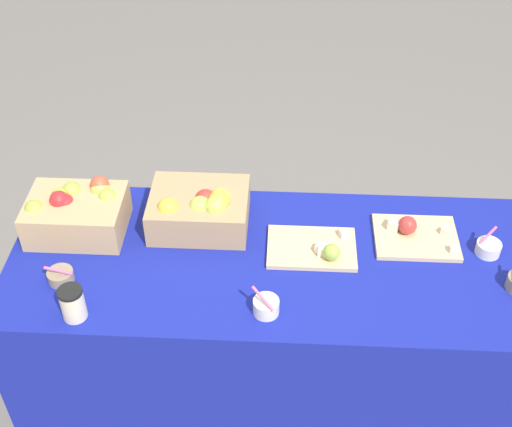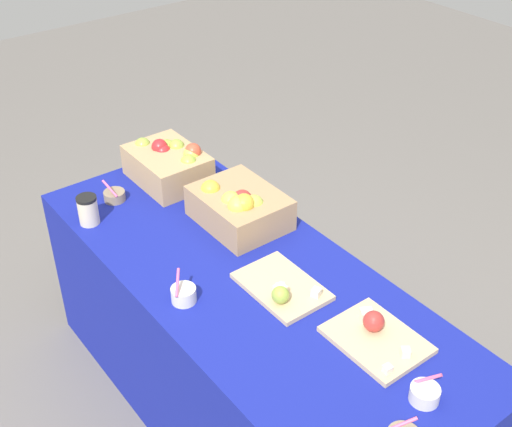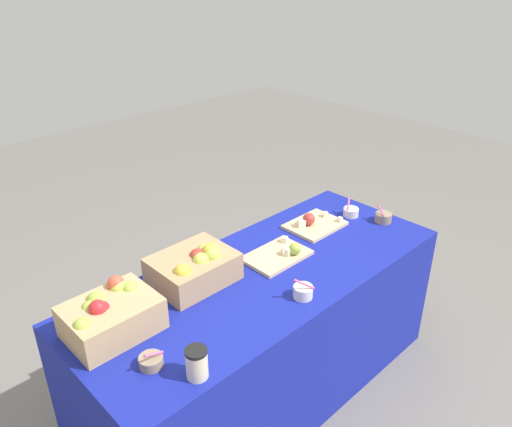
# 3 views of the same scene
# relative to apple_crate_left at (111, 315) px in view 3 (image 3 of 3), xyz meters

# --- Properties ---
(ground_plane) EXTENTS (10.00, 10.00, 0.00)m
(ground_plane) POSITION_rel_apple_crate_left_xyz_m (0.73, -0.12, -0.82)
(ground_plane) COLOR slate
(table) EXTENTS (1.90, 0.76, 0.74)m
(table) POSITION_rel_apple_crate_left_xyz_m (0.73, -0.12, -0.45)
(table) COLOR navy
(table) RESTS_ON ground_plane
(apple_crate_left) EXTENTS (0.35, 0.26, 0.18)m
(apple_crate_left) POSITION_rel_apple_crate_left_xyz_m (0.00, 0.00, 0.00)
(apple_crate_left) COLOR tan
(apple_crate_left) RESTS_ON table
(apple_crate_middle) EXTENTS (0.36, 0.28, 0.18)m
(apple_crate_middle) POSITION_rel_apple_crate_left_xyz_m (0.45, 0.05, -0.00)
(apple_crate_middle) COLOR tan
(apple_crate_middle) RESTS_ON table
(cutting_board_front) EXTENTS (0.30, 0.23, 0.09)m
(cutting_board_front) POSITION_rel_apple_crate_left_xyz_m (1.24, 0.01, -0.06)
(cutting_board_front) COLOR #D1B284
(cutting_board_front) RESTS_ON table
(cutting_board_back) EXTENTS (0.32, 0.22, 0.08)m
(cutting_board_back) POSITION_rel_apple_crate_left_xyz_m (0.88, -0.08, -0.06)
(cutting_board_back) COLOR #D1B284
(cutting_board_back) RESTS_ON table
(sample_bowl_near) EXTENTS (0.09, 0.09, 0.09)m
(sample_bowl_near) POSITION_rel_apple_crate_left_xyz_m (0.00, -0.27, -0.06)
(sample_bowl_near) COLOR gray
(sample_bowl_near) RESTS_ON table
(sample_bowl_mid) EXTENTS (0.09, 0.09, 0.09)m
(sample_bowl_mid) POSITION_rel_apple_crate_left_xyz_m (1.57, -0.23, -0.05)
(sample_bowl_mid) COLOR gray
(sample_bowl_mid) RESTS_ON table
(sample_bowl_far) EXTENTS (0.09, 0.09, 0.10)m
(sample_bowl_far) POSITION_rel_apple_crate_left_xyz_m (1.50, -0.06, -0.06)
(sample_bowl_far) COLOR silver
(sample_bowl_far) RESTS_ON table
(sample_bowl_extra) EXTENTS (0.09, 0.09, 0.11)m
(sample_bowl_extra) POSITION_rel_apple_crate_left_xyz_m (0.71, -0.38, -0.05)
(sample_bowl_extra) COLOR silver
(sample_bowl_extra) RESTS_ON table
(coffee_cup) EXTENTS (0.08, 0.08, 0.12)m
(coffee_cup) POSITION_rel_apple_crate_left_xyz_m (0.09, -0.43, -0.02)
(coffee_cup) COLOR beige
(coffee_cup) RESTS_ON table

